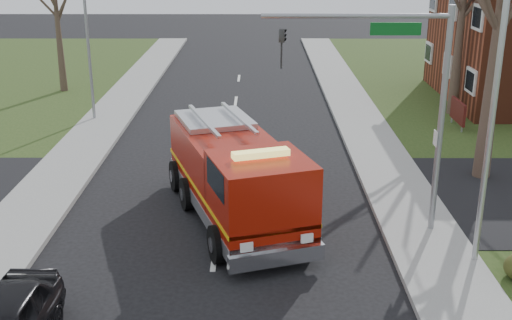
{
  "coord_description": "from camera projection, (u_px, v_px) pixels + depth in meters",
  "views": [
    {
      "loc": [
        1.22,
        -16.31,
        8.54
      ],
      "look_at": [
        1.16,
        2.44,
        2.0
      ],
      "focal_mm": 45.0,
      "sensor_mm": 36.0,
      "label": 1
    }
  ],
  "objects": [
    {
      "name": "ground",
      "position": [
        215.0,
        255.0,
        18.21
      ],
      "size": [
        120.0,
        120.0,
        0.0
      ],
      "primitive_type": "plane",
      "color": "black",
      "rests_on": "ground"
    },
    {
      "name": "sidewalk_right",
      "position": [
        433.0,
        253.0,
        18.17
      ],
      "size": [
        2.4,
        80.0,
        0.15
      ],
      "primitive_type": "cube",
      "color": "gray",
      "rests_on": "ground"
    },
    {
      "name": "health_center_sign",
      "position": [
        458.0,
        112.0,
        29.69
      ],
      "size": [
        0.12,
        2.0,
        1.4
      ],
      "color": "#481310",
      "rests_on": "ground"
    },
    {
      "name": "traffic_signal_mast",
      "position": [
        399.0,
        81.0,
        18.06
      ],
      "size": [
        5.29,
        0.18,
        6.8
      ],
      "color": "gray",
      "rests_on": "ground"
    },
    {
      "name": "streetlight_pole",
      "position": [
        492.0,
        103.0,
        16.22
      ],
      "size": [
        1.48,
        0.16,
        8.4
      ],
      "color": "#B7BABF",
      "rests_on": "ground"
    },
    {
      "name": "utility_pole_far",
      "position": [
        89.0,
        49.0,
        30.3
      ],
      "size": [
        0.14,
        0.14,
        7.0
      ],
      "primitive_type": "cylinder",
      "color": "gray",
      "rests_on": "ground"
    },
    {
      "name": "fire_engine",
      "position": [
        236.0,
        179.0,
        19.98
      ],
      "size": [
        4.93,
        8.12,
        3.1
      ],
      "rotation": [
        0.0,
        0.0,
        0.32
      ],
      "color": "#951306",
      "rests_on": "ground"
    }
  ]
}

